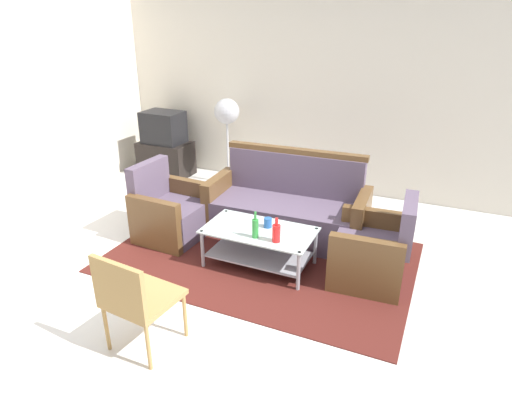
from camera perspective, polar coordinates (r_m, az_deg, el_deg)
The scene contains 14 objects.
ground_plane at distance 4.17m, azimuth -3.33°, elevation -11.63°, with size 14.00×14.00×0.00m, color silver.
wall_back at distance 6.35m, azimuth 9.56°, elevation 14.23°, with size 6.52×0.12×2.80m.
rug at distance 4.75m, azimuth 0.59°, elevation -6.71°, with size 3.10×2.02×0.01m, color #511E19.
couch at distance 5.10m, azimuth 4.02°, elevation -0.62°, with size 1.83×0.82×0.96m.
armchair_left at distance 5.16m, azimuth -10.87°, elevation -1.06°, with size 0.73×0.79×0.85m.
armchair_right at distance 4.41m, azimuth 14.74°, elevation -5.93°, with size 0.74×0.80×0.85m.
coffee_table at distance 4.49m, azimuth 0.42°, elevation -4.76°, with size 1.10×0.60×0.40m.
bottle_green at distance 4.24m, azimuth -0.09°, elevation -2.94°, with size 0.06×0.06×0.27m.
bottle_red at distance 4.17m, azimuth 2.62°, elevation -3.57°, with size 0.08×0.08×0.24m.
cup at distance 4.46m, azimuth 1.53°, elevation -2.27°, with size 0.08×0.08×0.10m, color #2659A5.
tv_stand at distance 7.21m, azimuth -11.44°, elevation 5.87°, with size 0.80×0.50×0.52m, color black.
television at distance 7.08m, azimuth -11.76°, elevation 9.73°, with size 0.61×0.46×0.48m.
pedestal_fan at distance 6.50m, azimuth -3.75°, elevation 11.23°, with size 0.36×0.36×1.27m.
wicker_chair at distance 3.44m, azimuth -15.37°, elevation -11.16°, with size 0.52×0.52×0.84m.
Camera 1 is at (1.62, -3.00, 2.41)m, focal length 31.24 mm.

